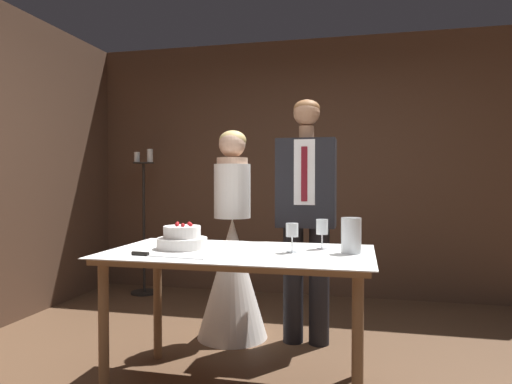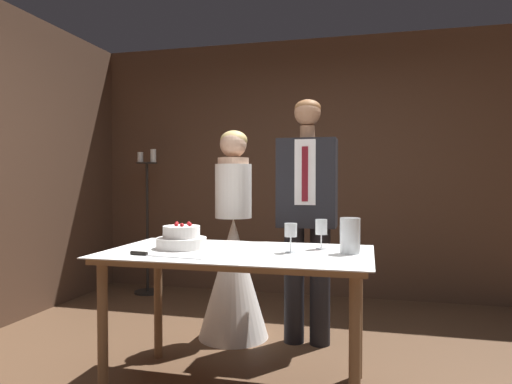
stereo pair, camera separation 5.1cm
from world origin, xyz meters
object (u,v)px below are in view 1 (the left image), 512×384
at_px(tiered_cake, 182,239).
at_px(wine_glass_middle, 292,231).
at_px(candle_stand, 144,228).
at_px(wine_glass_near, 322,228).
at_px(hurricane_candle, 351,236).
at_px(bride, 232,261).
at_px(cake_table, 239,266).
at_px(cake_knife, 153,255).
at_px(groom, 306,208).

distance_m(tiered_cake, wine_glass_middle, 0.66).
bearing_deg(candle_stand, wine_glass_near, -40.83).
xyz_separation_m(wine_glass_near, hurricane_candle, (0.17, -0.12, -0.03)).
height_order(wine_glass_middle, bride, bride).
bearing_deg(hurricane_candle, cake_table, -174.09).
distance_m(cake_table, cake_knife, 0.50).
xyz_separation_m(wine_glass_middle, candle_stand, (-1.87, 1.92, -0.22)).
bearing_deg(wine_glass_middle, candle_stand, 134.30).
height_order(bride, candle_stand, bride).
bearing_deg(cake_knife, cake_table, 41.14).
xyz_separation_m(cake_knife, bride, (0.12, 1.13, -0.23)).
distance_m(cake_table, groom, 0.94).
relative_size(groom, candle_stand, 1.17).
xyz_separation_m(groom, candle_stand, (-1.85, 1.09, -0.30)).
relative_size(wine_glass_near, hurricane_candle, 0.89).
xyz_separation_m(wine_glass_middle, hurricane_candle, (0.32, 0.04, -0.03)).
bearing_deg(cake_knife, wine_glass_middle, 29.43).
distance_m(cake_knife, wine_glass_middle, 0.77).
bearing_deg(bride, tiered_cake, -95.12).
xyz_separation_m(bride, candle_stand, (-1.29, 1.09, 0.12)).
bearing_deg(wine_glass_near, tiered_cake, -168.35).
xyz_separation_m(tiered_cake, wine_glass_middle, (0.66, -0.00, 0.06)).
bearing_deg(bride, cake_knife, -95.89).
xyz_separation_m(wine_glass_near, bride, (-0.74, 0.66, -0.34)).
xyz_separation_m(cake_table, tiered_cake, (-0.36, 0.02, 0.15)).
height_order(tiered_cake, wine_glass_near, wine_glass_near).
relative_size(cake_table, hurricane_candle, 7.63).
bearing_deg(wine_glass_near, wine_glass_middle, -132.31).
xyz_separation_m(hurricane_candle, candle_stand, (-2.19, 1.87, -0.20)).
xyz_separation_m(cake_knife, wine_glass_middle, (0.70, 0.30, 0.11)).
bearing_deg(tiered_cake, groom, 52.15).
relative_size(wine_glass_middle, bride, 0.10).
xyz_separation_m(wine_glass_near, candle_stand, (-2.02, 1.75, -0.22)).
relative_size(tiered_cake, groom, 0.17).
height_order(hurricane_candle, bride, bride).
height_order(cake_table, tiered_cake, tiered_cake).
relative_size(tiered_cake, cake_knife, 0.69).
bearing_deg(cake_knife, hurricane_candle, 24.83).
xyz_separation_m(wine_glass_near, wine_glass_middle, (-0.15, -0.17, -0.00)).
relative_size(cake_table, tiered_cake, 5.06).
height_order(cake_table, groom, groom).
bearing_deg(wine_glass_near, groom, 104.44).
bearing_deg(cake_table, bride, 108.51).
xyz_separation_m(cake_table, groom, (0.28, 0.85, 0.28)).
bearing_deg(bride, wine_glass_middle, -54.78).
distance_m(tiered_cake, candle_stand, 2.27).
relative_size(cake_table, wine_glass_near, 8.60).
distance_m(wine_glass_near, wine_glass_middle, 0.23).
bearing_deg(candle_stand, wine_glass_middle, -45.70).
bearing_deg(groom, wine_glass_near, -75.56).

